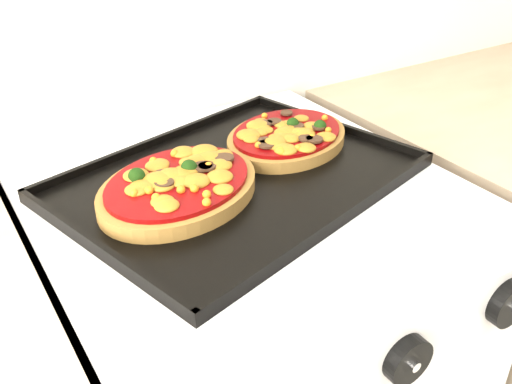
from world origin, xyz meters
TOP-DOWN VIEW (x-y plane):
  - control_panel at (-0.04, 1.39)m, footprint 0.60×0.02m
  - knob_center at (-0.03, 1.37)m, footprint 0.06×0.02m
  - knob_right at (0.14, 1.37)m, footprint 0.06×0.02m
  - baking_tray at (-0.04, 1.72)m, footprint 0.57×0.48m
  - pizza_left at (-0.13, 1.71)m, footprint 0.30×0.27m
  - pizza_right at (0.09, 1.77)m, footprint 0.27×0.24m

SIDE VIEW (x-z plane):
  - control_panel at x=-0.04m, z-range 0.81..0.90m
  - knob_center at x=-0.03m, z-range 0.83..0.88m
  - knob_right at x=0.14m, z-range 0.82..0.89m
  - baking_tray at x=-0.04m, z-range 0.91..0.93m
  - pizza_right at x=0.09m, z-range 0.92..0.95m
  - pizza_left at x=-0.13m, z-range 0.92..0.96m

